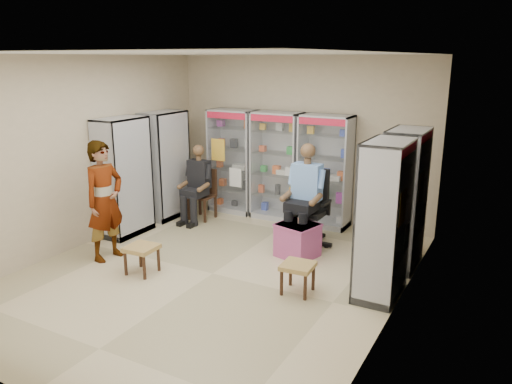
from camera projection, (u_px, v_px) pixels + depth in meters
The scene contains 18 objects.
floor at pixel (213, 274), 7.05m from camera, with size 6.00×6.00×0.00m, color #C2B086.
room_shell at pixel (209, 135), 6.53m from camera, with size 5.02×6.02×3.01m.
cabinet_back_left at pixel (233, 161), 9.70m from camera, with size 0.90×0.50×2.00m, color #A3A5AA.
cabinet_back_mid at pixel (277, 166), 9.26m from camera, with size 0.90×0.50×2.00m, color #B2B4BA.
cabinet_back_right at pixel (325, 172), 8.82m from camera, with size 0.90×0.50×2.00m, color #A6A7AD.
cabinet_right_far at pixel (404, 199), 7.11m from camera, with size 0.50×0.90×2.00m, color #A5A7AC.
cabinet_right_near at pixel (384, 220), 6.18m from camera, with size 0.50×0.90×2.00m, color #A3A5AA.
cabinet_left_far at pixel (165, 165), 9.34m from camera, with size 0.50×0.90×2.00m, color #ABAFB2.
cabinet_left_near at pixel (124, 177), 8.41m from camera, with size 0.50×0.90×2.00m, color silver.
wooden_chair at pixel (202, 195), 9.34m from camera, with size 0.42×0.42×0.94m, color black.
seated_customer at pixel (200, 185), 9.24m from camera, with size 0.44×0.60×1.34m, color black, non-canonical shape.
office_chair at pixel (308, 208), 8.01m from camera, with size 0.67×0.67×1.23m, color black.
seated_shopkeeper at pixel (307, 199), 7.93m from camera, with size 0.51×0.72×1.57m, color #638BC3, non-canonical shape.
pink_trunk at pixel (298, 240), 7.60m from camera, with size 0.54×0.52×0.52m, color #A74379.
tea_glass at pixel (300, 220), 7.56m from camera, with size 0.07×0.07×0.10m, color #632308.
woven_stool_a at pixel (298, 278), 6.43m from camera, with size 0.40×0.40×0.40m, color #A07D43.
woven_stool_b at pixel (142, 259), 7.02m from camera, with size 0.41×0.41×0.41m, color olive.
standing_man at pixel (105, 201), 7.37m from camera, with size 0.66×0.43×1.80m, color gray.
Camera 1 is at (3.66, -5.41, 2.95)m, focal length 35.00 mm.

